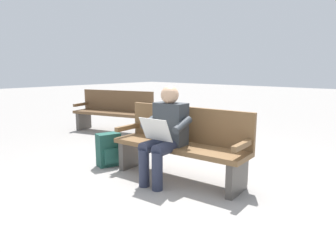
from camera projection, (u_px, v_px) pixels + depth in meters
ground_plane at (178, 179)px, 3.91m from camera, size 40.00×40.00×0.00m
bench_near at (181, 143)px, 3.88m from camera, size 1.83×0.63×0.90m
person_seated at (165, 132)px, 3.71m from camera, size 0.59×0.60×1.18m
backpack at (109, 150)px, 4.39m from camera, size 0.29×0.36×0.47m
bench_far at (114, 111)px, 6.73m from camera, size 1.86×0.96×0.90m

